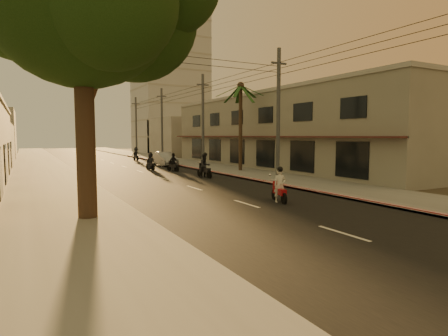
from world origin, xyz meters
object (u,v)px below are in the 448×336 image
Objects in this scene: scooter_far_b at (136,155)px; parked_car at (165,159)px; scooter_red at (280,186)px; palm_tree at (241,90)px; scooter_far_a at (151,162)px; scooter_mid_a at (205,166)px; scooter_mid_b at (173,163)px.

scooter_far_b reaches higher than parked_car.
palm_tree is at bearing 80.75° from scooter_red.
palm_tree reaches higher than scooter_far_a.
parked_car is (-3.91, 9.07, -6.42)m from palm_tree.
scooter_far_b is (2.14, 13.07, 0.05)m from scooter_far_a.
scooter_mid_a is 21.35m from scooter_far_b.
scooter_far_a is (-1.36, 2.34, 0.00)m from scooter_mid_b.
scooter_red is 11.27m from scooter_mid_a.
palm_tree is 4.17× the size of scooter_mid_a.
scooter_red is 1.01× the size of scooter_far_a.
scooter_red is 17.15m from scooter_mid_b.
parked_car is at bearing -88.79° from scooter_far_b.
parked_car is (2.77, 3.96, -0.03)m from scooter_far_a.
scooter_mid_b is (1.04, 17.12, -0.01)m from scooter_red.
scooter_far_b is (0.47, 21.34, -0.06)m from scooter_mid_a.
scooter_red is at bearing -108.51° from scooter_mid_b.
scooter_mid_a is 1.08× the size of scooter_far_b.
scooter_mid_b is at bearing -95.63° from scooter_far_b.
scooter_red is 19.46m from scooter_far_a.
palm_tree is 4.72× the size of scooter_red.
parked_car is (2.45, 23.42, -0.04)m from scooter_red.
scooter_far_b is 0.41× the size of parked_car.
scooter_far_a is at bearing -102.03° from scooter_far_b.
palm_tree is 10.56m from scooter_far_a.
scooter_mid_b is 0.91× the size of scooter_far_b.
palm_tree is 19.77m from scooter_far_b.
scooter_far_b is at bearing 101.43° from scooter_red.
scooter_far_b is (0.78, 15.41, 0.06)m from scooter_mid_b.
scooter_mid_a is 8.44m from scooter_far_a.
palm_tree reaches higher than parked_car.
parked_car is at bearing 78.65° from scooter_mid_a.
parked_car is at bearing 98.67° from scooter_red.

